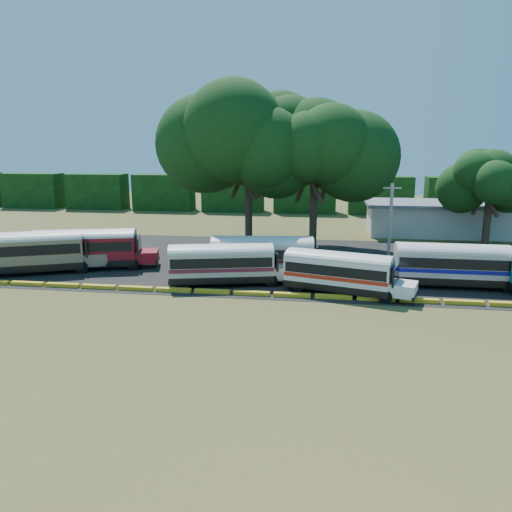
# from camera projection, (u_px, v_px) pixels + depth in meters

# --- Properties ---
(ground) EXTENTS (160.00, 160.00, 0.00)m
(ground) POSITION_uv_depth(u_px,v_px,m) (270.00, 300.00, 35.78)
(ground) COLOR #344617
(ground) RESTS_ON ground
(asphalt_strip) EXTENTS (64.00, 24.00, 0.02)m
(asphalt_strip) POSITION_uv_depth(u_px,v_px,m) (296.00, 262.00, 47.22)
(asphalt_strip) COLOR black
(asphalt_strip) RESTS_ON ground
(curb) EXTENTS (53.70, 0.45, 0.30)m
(curb) POSITION_uv_depth(u_px,v_px,m) (272.00, 294.00, 36.71)
(curb) COLOR gold
(curb) RESTS_ON ground
(terminal_building) EXTENTS (19.00, 9.00, 4.00)m
(terminal_building) POSITION_uv_depth(u_px,v_px,m) (443.00, 218.00, 61.73)
(terminal_building) COLOR beige
(terminal_building) RESTS_ON ground
(treeline_backdrop) EXTENTS (130.00, 4.00, 6.00)m
(treeline_backdrop) POSITION_uv_depth(u_px,v_px,m) (305.00, 194.00, 81.47)
(treeline_backdrop) COLOR black
(treeline_backdrop) RESTS_ON ground
(bus_beige) EXTENTS (11.30, 6.99, 3.67)m
(bus_beige) POSITION_uv_depth(u_px,v_px,m) (31.00, 250.00, 42.82)
(bus_beige) COLOR black
(bus_beige) RESTS_ON ground
(bus_red) EXTENTS (11.17, 5.50, 3.57)m
(bus_red) POSITION_uv_depth(u_px,v_px,m) (88.00, 246.00, 44.47)
(bus_red) COLOR black
(bus_red) RESTS_ON ground
(bus_cream_west) EXTENTS (10.32, 4.82, 3.29)m
(bus_cream_west) POSITION_uv_depth(u_px,v_px,m) (224.00, 262.00, 39.40)
(bus_cream_west) COLOR black
(bus_cream_west) RESTS_ON ground
(bus_cream_east) EXTENTS (10.68, 3.83, 3.43)m
(bus_cream_east) POSITION_uv_depth(u_px,v_px,m) (265.00, 254.00, 41.98)
(bus_cream_east) COLOR black
(bus_cream_east) RESTS_ON ground
(bus_white_red) EXTENTS (9.91, 4.98, 3.17)m
(bus_white_red) POSITION_uv_depth(u_px,v_px,m) (341.00, 270.00, 37.02)
(bus_white_red) COLOR black
(bus_white_red) RESTS_ON ground
(bus_white_blue) EXTENTS (10.45, 2.76, 3.42)m
(bus_white_blue) POSITION_uv_depth(u_px,v_px,m) (454.00, 263.00, 38.77)
(bus_white_blue) COLOR black
(bus_white_blue) RESTS_ON ground
(tree_west) EXTENTS (13.77, 13.77, 16.69)m
(tree_west) POSITION_uv_depth(u_px,v_px,m) (248.00, 138.00, 52.61)
(tree_west) COLOR #3A2A1D
(tree_west) RESTS_ON ground
(tree_center) EXTENTS (12.03, 12.03, 15.63)m
(tree_center) POSITION_uv_depth(u_px,v_px,m) (315.00, 142.00, 51.28)
(tree_center) COLOR #3A2A1D
(tree_center) RESTS_ON ground
(tree_east) EXTENTS (7.65, 7.65, 10.47)m
(tree_east) POSITION_uv_depth(u_px,v_px,m) (492.00, 176.00, 53.88)
(tree_east) COLOR #3A2A1D
(tree_east) RESTS_ON ground
(utility_pole) EXTENTS (1.60, 0.30, 7.55)m
(utility_pole) POSITION_uv_depth(u_px,v_px,m) (390.00, 225.00, 44.74)
(utility_pole) COLOR gray
(utility_pole) RESTS_ON ground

